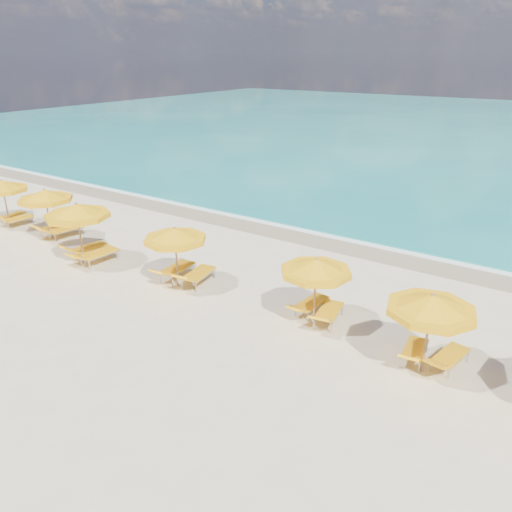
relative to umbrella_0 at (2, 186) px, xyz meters
The scene contains 23 objects.
ground_plane 14.04m from the umbrella_0, ahead, with size 120.00×120.00×0.00m, color beige.
ocean 49.62m from the umbrella_0, 73.73° to the left, with size 120.00×80.00×0.30m, color #167D78.
wet_sand_band 15.68m from the umbrella_0, 26.74° to the left, with size 120.00×2.60×0.01m, color tan.
foam_line 16.05m from the umbrella_0, 29.31° to the left, with size 120.00×1.20×0.03m, color white.
whitecap_near 18.49m from the umbrella_0, 64.57° to the left, with size 14.00×0.36×0.05m, color white.
umbrella_0 is the anchor object (origin of this frame).
umbrella_1 3.38m from the umbrella_0, ahead, with size 3.09×3.09×2.38m.
umbrella_2 6.96m from the umbrella_0, ahead, with size 2.59×2.59×2.55m.
umbrella_3 11.47m from the umbrella_0, ahead, with size 2.62×2.62×2.27m.
umbrella_4 16.86m from the umbrella_0, ahead, with size 2.63×2.63×2.24m.
umbrella_5 20.51m from the umbrella_0, ahead, with size 2.60×2.60×2.34m.
lounger_0_left 1.91m from the umbrella_0, 135.22° to the left, with size 0.73×1.67×0.67m.
lounger_0_right 1.81m from the umbrella_0, 27.24° to the left, with size 0.77×1.79×0.86m.
lounger_1_left 3.48m from the umbrella_0, ahead, with size 0.67×1.84×0.76m.
lounger_1_right 4.14m from the umbrella_0, ahead, with size 1.04×2.15×0.79m.
lounger_2_left 6.76m from the umbrella_0, ahead, with size 0.90×2.01×0.83m.
lounger_2_right 7.61m from the umbrella_0, ahead, with size 0.85×2.12×0.77m.
lounger_3_left 11.16m from the umbrella_0, ahead, with size 0.80×2.05×0.79m.
lounger_3_right 12.14m from the umbrella_0, ahead, with size 0.94×2.07×0.83m.
lounger_4_left 16.60m from the umbrella_0, ahead, with size 0.74×1.85×0.65m.
lounger_4_right 17.34m from the umbrella_0, ahead, with size 0.93×1.98×0.77m.
lounger_5_left 20.23m from the umbrella_0, ahead, with size 0.73×1.73×0.72m.
lounger_5_right 21.11m from the umbrella_0, ahead, with size 0.89×1.83×0.64m.
Camera 1 is at (9.19, -12.10, 7.94)m, focal length 35.00 mm.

